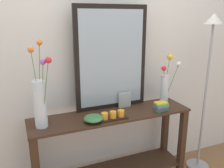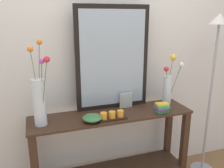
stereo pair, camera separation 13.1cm
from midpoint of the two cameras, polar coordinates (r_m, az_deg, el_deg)
name	(u,v)px [view 1 (the left image)]	position (r m, az deg, el deg)	size (l,w,h in m)	color
wall_back	(100,48)	(2.24, -4.70, 8.68)	(6.40, 0.08, 2.70)	silver
console_table	(112,145)	(2.24, -1.72, -14.56)	(1.44, 0.36, 0.80)	#382316
mirror_leaning	(112,59)	(2.13, -1.88, 6.10)	(0.68, 0.03, 0.93)	black
tall_vase_left	(40,100)	(1.89, -18.82, -3.67)	(0.15, 0.18, 0.66)	silver
vase_right	(166,84)	(2.36, 11.23, 0.07)	(0.17, 0.19, 0.48)	silver
candle_tray	(113,116)	(1.99, -1.66, -7.68)	(0.24, 0.09, 0.07)	black
picture_frame_small	(125,100)	(2.23, 1.41, -3.85)	(0.12, 0.01, 0.15)	#B7B2AD
decorative_bowl	(94,118)	(1.95, -6.39, -8.22)	(0.16, 0.16, 0.06)	#38703D
book_stack	(161,106)	(2.18, 9.95, -5.33)	(0.12, 0.10, 0.08)	#388E56
floor_lamp	(208,69)	(2.54, 20.77, 3.39)	(0.24, 0.24, 1.66)	#9E9EA3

